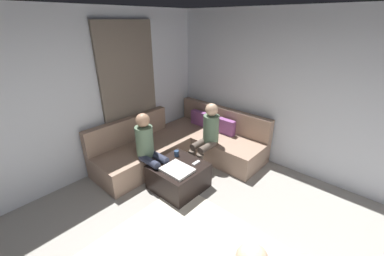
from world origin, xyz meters
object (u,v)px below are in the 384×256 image
Objects in this scene: sectional_couch at (183,144)px; game_remote at (196,163)px; coffee_mug at (176,153)px; person_on_couch_back at (207,134)px; person_on_couch_side at (149,147)px; ottoman at (179,176)px.

game_remote is at bearing -33.42° from sectional_couch.
game_remote is at bearing 5.71° from coffee_mug.
person_on_couch_back is 1.06m from person_on_couch_side.
person_on_couch_side is (0.15, -0.93, 0.38)m from sectional_couch.
game_remote is at bearing 123.81° from person_on_couch_side.
ottoman is 0.36m from game_remote.
sectional_couch is 17.00× the size of game_remote.
coffee_mug is at bearing 140.71° from ottoman.
coffee_mug is 0.08× the size of person_on_couch_side.
ottoman is at bearing -50.85° from sectional_couch.
coffee_mug is at bearing -55.75° from sectional_couch.
ottoman is 0.63× the size of person_on_couch_side.
ottoman is (0.60, -0.73, -0.07)m from sectional_couch.
person_on_couch_side reaches higher than sectional_couch.
person_on_couch_back is 1.00× the size of person_on_couch_side.
game_remote is (0.40, 0.04, -0.04)m from coffee_mug.
coffee_mug reaches higher than game_remote.
person_on_couch_back is (-0.23, 0.57, 0.23)m from game_remote.
person_on_couch_side reaches higher than game_remote.
ottoman is at bearing -129.29° from game_remote.
game_remote is at bearing 112.15° from person_on_couch_back.
coffee_mug is 0.63× the size of game_remote.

